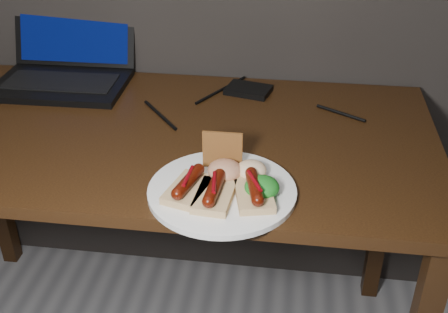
% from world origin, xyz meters
% --- Properties ---
extents(desk, '(1.40, 0.70, 0.75)m').
position_xyz_m(desk, '(0.00, 1.38, 0.66)').
color(desk, '#36210D').
rests_on(desk, ground).
extents(laptop, '(0.37, 0.33, 0.25)m').
position_xyz_m(laptop, '(-0.31, 1.65, 0.81)').
color(laptop, black).
rests_on(laptop, desk).
extents(hard_drive, '(0.14, 0.11, 0.02)m').
position_xyz_m(hard_drive, '(0.22, 1.63, 0.76)').
color(hard_drive, black).
rests_on(hard_drive, desk).
extents(desk_cables, '(1.02, 0.39, 0.01)m').
position_xyz_m(desk_cables, '(0.01, 1.51, 0.75)').
color(desk_cables, black).
rests_on(desk_cables, desk).
extents(plate, '(0.31, 0.31, 0.01)m').
position_xyz_m(plate, '(0.22, 1.13, 0.76)').
color(plate, white).
rests_on(plate, desk).
extents(bread_sausage_left, '(0.10, 0.13, 0.04)m').
position_xyz_m(bread_sausage_left, '(0.15, 1.11, 0.78)').
color(bread_sausage_left, '#E1B884').
rests_on(bread_sausage_left, plate).
extents(bread_sausage_center, '(0.08, 0.12, 0.04)m').
position_xyz_m(bread_sausage_center, '(0.21, 1.09, 0.78)').
color(bread_sausage_center, '#E1B884').
rests_on(bread_sausage_center, plate).
extents(bread_sausage_right, '(0.09, 0.13, 0.04)m').
position_xyz_m(bread_sausage_right, '(0.28, 1.11, 0.78)').
color(bread_sausage_right, '#E1B884').
rests_on(bread_sausage_right, plate).
extents(crispbread, '(0.09, 0.01, 0.08)m').
position_xyz_m(crispbread, '(0.20, 1.21, 0.80)').
color(crispbread, brown).
rests_on(crispbread, plate).
extents(salad_greens, '(0.07, 0.07, 0.04)m').
position_xyz_m(salad_greens, '(0.30, 1.12, 0.78)').
color(salad_greens, '#105012').
rests_on(salad_greens, plate).
extents(salsa_mound, '(0.07, 0.07, 0.04)m').
position_xyz_m(salsa_mound, '(0.22, 1.17, 0.78)').
color(salsa_mound, '#A22110').
rests_on(salsa_mound, plate).
extents(coleslaw_mound, '(0.06, 0.06, 0.04)m').
position_xyz_m(coleslaw_mound, '(0.27, 1.18, 0.78)').
color(coleslaw_mound, white).
rests_on(coleslaw_mound, plate).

